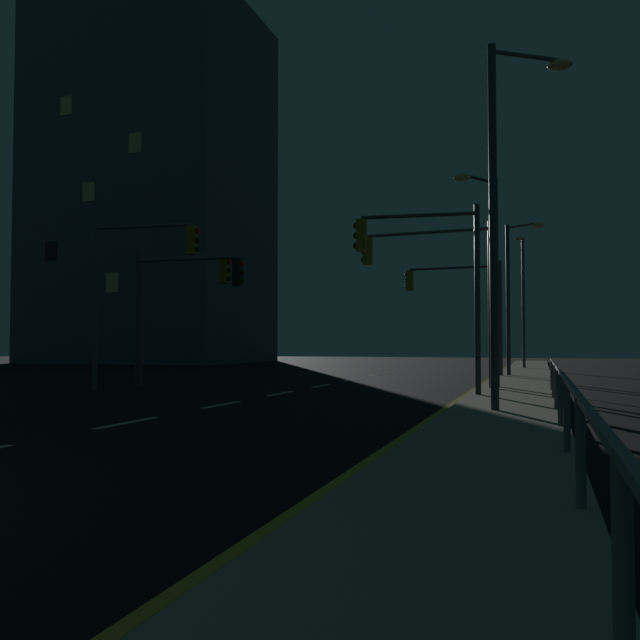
{
  "coord_description": "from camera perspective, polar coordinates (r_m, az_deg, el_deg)",
  "views": [
    {
      "loc": [
        7.77,
        -1.98,
        1.57
      ],
      "look_at": [
        -1.71,
        25.88,
        2.65
      ],
      "focal_mm": 36.4,
      "sensor_mm": 36.0,
      "label": 1
    }
  ],
  "objects": [
    {
      "name": "building_distant",
      "position": [
        59.58,
        -14.41,
        11.07
      ],
      "size": [
        17.79,
        13.79,
        30.17
      ],
      "color": "#4C515B",
      "rests_on": "ground"
    },
    {
      "name": "lane_edge_line",
      "position": [
        24.63,
        13.7,
        -5.69
      ],
      "size": [
        0.14,
        53.0,
        0.01
      ],
      "color": "gold",
      "rests_on": "ground"
    },
    {
      "name": "traffic_light_near_left",
      "position": [
        30.7,
        11.92,
        2.19
      ],
      "size": [
        4.49,
        0.45,
        5.21
      ],
      "color": "#4C4C51",
      "rests_on": "sidewalk_right"
    },
    {
      "name": "street_lamp_across_street",
      "position": [
        22.51,
        14.69,
        5.18
      ],
      "size": [
        1.3,
        1.76,
        7.04
      ],
      "color": "#38383D",
      "rests_on": "sidewalk_right"
    },
    {
      "name": "traffic_light_overhead_east",
      "position": [
        24.51,
        -12.18,
        2.53
      ],
      "size": [
        3.75,
        0.37,
        5.01
      ],
      "color": "#4C4C51",
      "rests_on": "ground"
    },
    {
      "name": "traffic_light_far_left",
      "position": [
        23.52,
        -11.76,
        2.48
      ],
      "size": [
        4.23,
        0.45,
        4.83
      ],
      "color": "#38383D",
      "rests_on": "ground"
    },
    {
      "name": "traffic_light_near_right",
      "position": [
        19.08,
        9.01,
        5.04
      ],
      "size": [
        3.63,
        0.68,
        5.41
      ],
      "color": "#38383D",
      "rests_on": "sidewalk_right"
    },
    {
      "name": "street_lamp_mid_block",
      "position": [
        31.05,
        16.65,
        3.09
      ],
      "size": [
        1.69,
        1.04,
        6.96
      ],
      "color": "#2D3033",
      "rests_on": "sidewalk_right"
    },
    {
      "name": "ground_plane",
      "position": [
        21.03,
        -2.96,
        -6.39
      ],
      "size": [
        112.0,
        112.0,
        0.0
      ],
      "primitive_type": "plane",
      "color": "black",
      "rests_on": "ground"
    },
    {
      "name": "street_lamp_corner",
      "position": [
        40.77,
        17.4,
        2.53
      ],
      "size": [
        0.56,
        1.74,
        7.85
      ],
      "color": "#4C4C51",
      "rests_on": "sidewalk_right"
    },
    {
      "name": "traffic_light_mid_right",
      "position": [
        22.52,
        -15.68,
        4.23
      ],
      "size": [
        3.77,
        0.71,
        5.75
      ],
      "color": "#4C4C51",
      "rests_on": "ground"
    },
    {
      "name": "traffic_light_far_center",
      "position": [
        22.3,
        9.79,
        4.23
      ],
      "size": [
        4.52,
        0.45,
        5.47
      ],
      "color": "#4C4C51",
      "rests_on": "sidewalk_right"
    },
    {
      "name": "barrier_fence",
      "position": [
        10.75,
        20.56,
        -5.65
      ],
      "size": [
        0.09,
        21.58,
        0.98
      ],
      "color": "#59595E",
      "rests_on": "sidewalk_right"
    },
    {
      "name": "street_lamp_far_end",
      "position": [
        15.13,
        15.98,
        10.8
      ],
      "size": [
        1.81,
        1.25,
        8.05
      ],
      "color": "#38383D",
      "rests_on": "sidewalk_right"
    },
    {
      "name": "lane_markings_center",
      "position": [
        24.31,
        0.11,
        -5.8
      ],
      "size": [
        0.14,
        50.0,
        0.01
      ],
      "color": "silver",
      "rests_on": "ground"
    },
    {
      "name": "sidewalk_right",
      "position": [
        19.55,
        16.68,
        -6.42
      ],
      "size": [
        2.42,
        77.0,
        0.14
      ],
      "primitive_type": "cube",
      "color": "#9E937F",
      "rests_on": "ground"
    }
  ]
}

